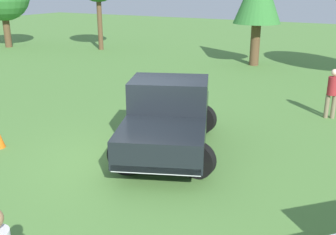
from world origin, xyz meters
TOP-DOWN VIEW (x-y plane):
  - ground_plane at (0.00, 0.00)m, footprint 80.00×80.00m
  - pickup_truck at (0.55, 0.91)m, footprint 3.49×4.89m
  - person_bystander at (3.86, 5.64)m, footprint 0.39×0.39m

SIDE VIEW (x-z plane):
  - ground_plane at x=0.00m, z-range 0.00..0.00m
  - person_bystander at x=3.86m, z-range 0.09..1.69m
  - pickup_truck at x=0.55m, z-range 0.04..1.87m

